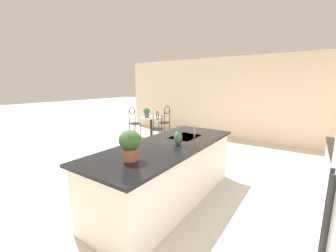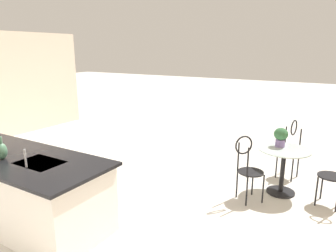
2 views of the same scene
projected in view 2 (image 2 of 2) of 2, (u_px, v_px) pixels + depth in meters
ground_plane at (82, 198)px, 4.79m from camera, size 40.00×40.00×0.00m
kitchen_island at (17, 187)px, 4.12m from camera, size 2.80×1.06×0.92m
bistro_table at (283, 167)px, 4.86m from camera, size 0.80×0.80×0.74m
chair_near_window at (248, 165)px, 4.58m from camera, size 0.54×0.54×1.04m
chair_toward_desk at (290, 146)px, 5.47m from camera, size 0.44×0.51×1.04m
sink_faucet at (25, 158)px, 3.55m from camera, size 0.02×0.02×0.22m
potted_plant_on_table at (281, 136)px, 4.88m from camera, size 0.22×0.22×0.31m
vase_on_counter at (2, 151)px, 3.82m from camera, size 0.13×0.13×0.29m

